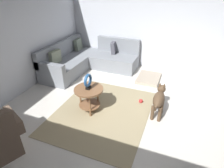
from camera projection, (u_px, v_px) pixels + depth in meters
The scene contains 10 objects.
ground_plane at pixel (132, 126), 3.61m from camera, with size 6.00×6.00×0.10m, color silver.
wall_back at pixel (1, 41), 3.86m from camera, with size 6.00×0.12×2.70m, color silver.
wall_right at pixel (162, 24), 5.32m from camera, with size 0.12×6.00×2.70m, color silver.
area_rug at pixel (103, 112), 3.93m from camera, with size 2.30×1.90×0.01m, color tan.
sectional_couch at pixel (88, 61), 5.70m from camera, with size 2.20×2.25×0.88m.
side_table at pixel (89, 94), 3.79m from camera, with size 0.60×0.60×0.54m.
torus_sculpture at pixel (88, 81), 3.65m from camera, with size 0.28×0.08×0.33m.
dog_bed_mat at pixel (149, 78), 5.20m from camera, with size 0.80×0.60×0.09m, color #B2A38E.
dog at pixel (159, 99), 3.68m from camera, with size 0.85×0.22×0.63m.
dog_toy_ball at pixel (141, 101), 4.21m from camera, with size 0.09×0.09×0.09m, color red.
Camera 1 is at (-2.70, -0.63, 2.45)m, focal length 29.48 mm.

